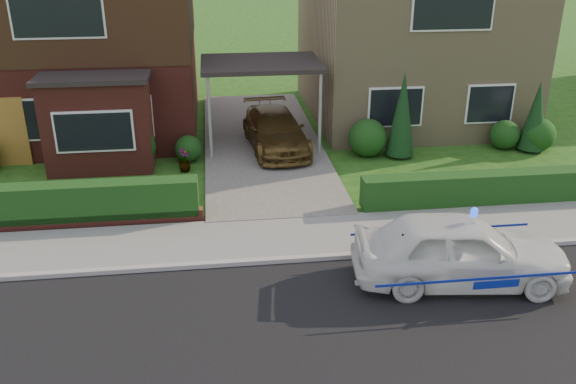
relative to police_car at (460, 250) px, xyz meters
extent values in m
plane|color=#1C4913|center=(-3.19, -1.83, -0.73)|extent=(120.00, 120.00, 0.00)
cube|color=black|center=(-3.19, -1.83, -0.73)|extent=(60.00, 6.00, 0.02)
cube|color=#9E9993|center=(-3.19, 1.22, -0.67)|extent=(60.00, 0.16, 0.12)
cube|color=slate|center=(-3.19, 2.27, -0.68)|extent=(60.00, 2.00, 0.10)
cube|color=#666059|center=(-3.19, 9.17, -0.67)|extent=(3.80, 12.00, 0.12)
cube|color=maroon|center=(-8.99, 12.17, 2.17)|extent=(7.20, 8.00, 5.80)
cube|color=white|center=(-10.57, 8.15, 0.67)|extent=(1.80, 0.08, 1.30)
cube|color=white|center=(-7.41, 8.15, 0.67)|extent=(1.60, 0.08, 1.30)
cube|color=white|center=(-8.99, 8.15, 3.67)|extent=(2.60, 0.08, 1.30)
cube|color=black|center=(-8.99, 12.17, 3.62)|extent=(7.26, 8.06, 2.90)
cube|color=maroon|center=(-8.13, 7.47, 0.62)|extent=(3.00, 1.40, 2.70)
cube|color=black|center=(-8.13, 7.47, 2.04)|extent=(3.20, 1.60, 0.14)
cube|color=tan|center=(2.61, 12.17, 2.17)|extent=(7.20, 8.00, 5.80)
cube|color=white|center=(1.03, 8.15, 0.67)|extent=(1.80, 0.08, 1.30)
cube|color=white|center=(4.19, 8.15, 0.67)|extent=(1.60, 0.08, 1.30)
cube|color=white|center=(2.61, 8.15, 3.67)|extent=(2.60, 0.08, 1.30)
cube|color=black|center=(-3.19, 9.17, 1.97)|extent=(3.80, 3.00, 0.14)
cylinder|color=gray|center=(-4.89, 7.77, 0.62)|extent=(0.10, 0.10, 2.70)
cylinder|color=gray|center=(-1.49, 7.77, 0.62)|extent=(0.10, 0.10, 2.70)
cube|color=maroon|center=(-8.99, 3.47, -0.55)|extent=(7.70, 0.25, 0.36)
cube|color=#123A12|center=(-8.99, 3.62, -0.73)|extent=(7.50, 0.55, 0.90)
cube|color=#123A12|center=(2.61, 3.52, -0.73)|extent=(7.50, 0.55, 0.80)
sphere|color=#123A12|center=(-7.19, 7.47, -0.07)|extent=(1.32, 1.32, 1.32)
sphere|color=#123A12|center=(-5.59, 7.77, -0.31)|extent=(0.84, 0.84, 0.84)
sphere|color=#123A12|center=(0.01, 7.57, -0.13)|extent=(1.20, 1.20, 1.20)
sphere|color=#123A12|center=(4.61, 7.67, -0.25)|extent=(0.96, 0.96, 0.96)
sphere|color=#123A12|center=(5.61, 7.37, -0.19)|extent=(1.08, 1.08, 1.08)
cone|color=black|center=(1.01, 7.37, 0.57)|extent=(0.90, 0.90, 2.60)
cone|color=black|center=(5.41, 7.37, 0.37)|extent=(0.90, 0.90, 2.20)
imported|color=silver|center=(0.00, 0.00, 0.00)|extent=(2.21, 4.45, 1.46)
sphere|color=#193FF2|center=(0.22, 0.00, 0.81)|extent=(0.17, 0.17, 0.17)
cube|color=navy|center=(0.00, -0.87, -0.06)|extent=(3.94, 0.01, 0.05)
cube|color=navy|center=(0.00, 0.87, -0.06)|extent=(3.94, 0.01, 0.05)
ellipsoid|color=black|center=(-1.20, -0.10, 0.28)|extent=(0.22, 0.17, 0.21)
sphere|color=white|center=(-1.18, -0.16, 0.27)|extent=(0.11, 0.11, 0.11)
sphere|color=black|center=(-1.18, -0.12, 0.42)|extent=(0.13, 0.13, 0.13)
cone|color=black|center=(-1.22, -0.11, 0.49)|extent=(0.04, 0.04, 0.05)
cone|color=black|center=(-1.13, -0.11, 0.49)|extent=(0.04, 0.04, 0.05)
imported|color=brown|center=(-2.83, 8.34, 0.00)|extent=(2.05, 4.31, 1.21)
imported|color=gray|center=(-6.02, 4.17, -0.35)|extent=(0.53, 0.51, 0.75)
imported|color=gray|center=(-5.69, 6.92, -0.39)|extent=(0.51, 0.51, 0.68)
camera|label=1|loc=(-4.77, -10.21, 5.95)|focal=38.00mm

